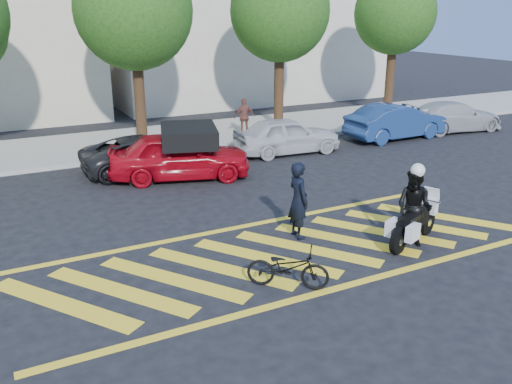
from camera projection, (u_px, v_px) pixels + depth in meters
name	position (u px, v px, depth m)	size (l,w,h in m)	color
ground	(288.00, 253.00, 12.50)	(90.00, 90.00, 0.00)	black
sidewalk	(143.00, 141.00, 22.58)	(60.00, 5.00, 0.15)	#9E998E
crosswalk	(287.00, 253.00, 12.48)	(12.33, 4.00, 0.01)	yellow
building_right	(242.00, 5.00, 32.29)	(16.00, 8.00, 11.00)	beige
tree_center	(137.00, 15.00, 21.06)	(4.60, 4.60, 7.56)	black
tree_right	(282.00, 15.00, 23.89)	(4.40, 4.40, 7.41)	black
tree_far_right	(396.00, 16.00, 26.73)	(4.00, 4.00, 7.10)	black
officer_bike	(298.00, 200.00, 13.08)	(0.69, 0.46, 1.90)	black
bicycle	(288.00, 267.00, 10.83)	(0.58, 1.66, 0.87)	black
police_motorcycle	(413.00, 224.00, 12.81)	(2.06, 1.14, 0.95)	black
officer_moto	(414.00, 208.00, 12.68)	(0.90, 0.70, 1.84)	black
red_convertible	(180.00, 155.00, 17.70)	(1.84, 4.57, 1.56)	#AC0715
parked_mid_left	(148.00, 154.00, 18.54)	(2.06, 4.46, 1.24)	black
parked_mid_right	(287.00, 135.00, 20.78)	(1.67, 4.15, 1.41)	silver
parked_right	(396.00, 121.00, 23.11)	(1.59, 4.55, 1.50)	navy
parked_far_right	(454.00, 116.00, 24.59)	(1.88, 4.64, 1.35)	#A7A9AE
pedestrian_right	(244.00, 117.00, 23.12)	(0.92, 0.38, 1.57)	brown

